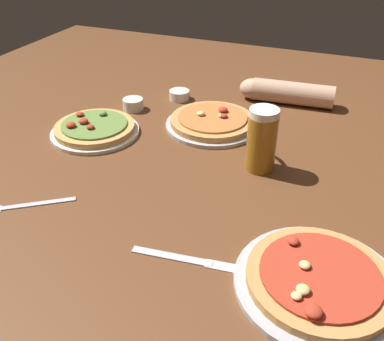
# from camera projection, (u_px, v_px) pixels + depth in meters

# --- Properties ---
(ground_plane) EXTENTS (2.40, 2.40, 0.03)m
(ground_plane) POSITION_uv_depth(u_px,v_px,m) (192.00, 182.00, 1.14)
(ground_plane) COLOR brown
(pizza_plate_near) EXTENTS (0.32, 0.32, 0.05)m
(pizza_plate_near) POSITION_uv_depth(u_px,v_px,m) (319.00, 280.00, 0.81)
(pizza_plate_near) COLOR #B2B2B7
(pizza_plate_near) RESTS_ON ground_plane
(pizza_plate_far) EXTENTS (0.27, 0.27, 0.05)m
(pizza_plate_far) POSITION_uv_depth(u_px,v_px,m) (95.00, 129.00, 1.33)
(pizza_plate_far) COLOR silver
(pizza_plate_far) RESTS_ON ground_plane
(pizza_plate_side) EXTENTS (0.30, 0.30, 0.05)m
(pizza_plate_side) POSITION_uv_depth(u_px,v_px,m) (212.00, 122.00, 1.37)
(pizza_plate_side) COLOR #B2B2B7
(pizza_plate_side) RESTS_ON ground_plane
(beer_mug_dark) EXTENTS (0.09, 0.13, 0.17)m
(beer_mug_dark) POSITION_uv_depth(u_px,v_px,m) (261.00, 139.00, 1.13)
(beer_mug_dark) COLOR #9E6619
(beer_mug_dark) RESTS_ON ground_plane
(ramekin_sauce) EXTENTS (0.07, 0.07, 0.04)m
(ramekin_sauce) POSITION_uv_depth(u_px,v_px,m) (133.00, 104.00, 1.48)
(ramekin_sauce) COLOR silver
(ramekin_sauce) RESTS_ON ground_plane
(ramekin_butter) EXTENTS (0.07, 0.07, 0.03)m
(ramekin_butter) POSITION_uv_depth(u_px,v_px,m) (179.00, 95.00, 1.55)
(ramekin_butter) COLOR silver
(ramekin_butter) RESTS_ON ground_plane
(fork_left) EXTENTS (0.19, 0.14, 0.01)m
(fork_left) POSITION_uv_depth(u_px,v_px,m) (27.00, 205.00, 1.02)
(fork_left) COLOR silver
(fork_left) RESTS_ON ground_plane
(knife_right) EXTENTS (0.22, 0.05, 0.01)m
(knife_right) POSITION_uv_depth(u_px,v_px,m) (183.00, 258.00, 0.87)
(knife_right) COLOR silver
(knife_right) RESTS_ON ground_plane
(diner_arm) EXTENTS (0.33, 0.10, 0.08)m
(diner_arm) POSITION_uv_depth(u_px,v_px,m) (283.00, 92.00, 1.51)
(diner_arm) COLOR tan
(diner_arm) RESTS_ON ground_plane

